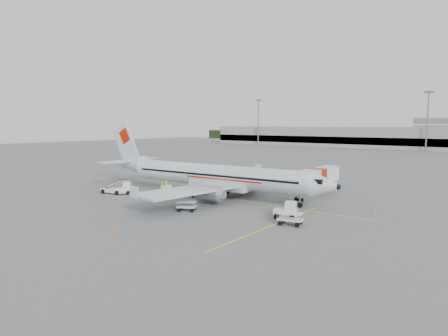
% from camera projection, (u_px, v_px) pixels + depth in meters
% --- Properties ---
extents(ground, '(360.00, 360.00, 0.00)m').
position_uv_depth(ground, '(215.00, 197.00, 51.79)').
color(ground, '#56595B').
extents(stripe_lead, '(44.00, 0.20, 0.01)m').
position_uv_depth(stripe_lead, '(215.00, 196.00, 51.79)').
color(stripe_lead, yellow).
rests_on(stripe_lead, ground).
extents(stripe_cross, '(0.20, 20.00, 0.01)m').
position_uv_depth(stripe_cross, '(272.00, 225.00, 36.93)').
color(stripe_cross, yellow).
rests_on(stripe_cross, ground).
extents(terminal_west, '(110.00, 22.00, 9.00)m').
position_uv_depth(terminal_west, '(325.00, 136.00, 177.21)').
color(terminal_west, gray).
rests_on(terminal_west, ground).
extents(treeline, '(300.00, 3.00, 6.00)m').
position_uv_depth(treeline, '(437.00, 139.00, 187.79)').
color(treeline, black).
rests_on(treeline, ground).
extents(mast_west, '(3.20, 1.20, 22.00)m').
position_uv_depth(mast_west, '(258.00, 123.00, 185.60)').
color(mast_west, slate).
rests_on(mast_west, ground).
extents(mast_center, '(3.20, 1.20, 22.00)m').
position_uv_depth(mast_center, '(427.00, 122.00, 139.38)').
color(mast_center, slate).
rests_on(mast_center, ground).
extents(aircraft, '(38.62, 31.41, 10.04)m').
position_uv_depth(aircraft, '(216.00, 161.00, 50.99)').
color(aircraft, silver).
rests_on(aircraft, ground).
extents(jet_bridge, '(2.78, 14.55, 3.82)m').
position_uv_depth(jet_bridge, '(317.00, 182.00, 52.31)').
color(jet_bridge, silver).
rests_on(jet_bridge, ground).
extents(belt_loader, '(5.18, 2.77, 2.66)m').
position_uv_depth(belt_loader, '(113.00, 184.00, 53.90)').
color(belt_loader, silver).
rests_on(belt_loader, ground).
extents(tug_fore, '(2.68, 2.04, 1.83)m').
position_uv_depth(tug_fore, '(285.00, 210.00, 39.59)').
color(tug_fore, silver).
rests_on(tug_fore, ground).
extents(tug_mid, '(2.16, 1.41, 1.57)m').
position_uv_depth(tug_mid, '(165.00, 191.00, 51.94)').
color(tug_mid, silver).
rests_on(tug_mid, ground).
extents(tug_aft, '(2.55, 2.50, 1.75)m').
position_uv_depth(tug_aft, '(123.00, 188.00, 53.55)').
color(tug_aft, silver).
rests_on(tug_aft, ground).
extents(cart_loaded_a, '(2.44, 1.72, 1.16)m').
position_uv_depth(cart_loaded_a, '(204.00, 194.00, 50.32)').
color(cart_loaded_a, silver).
rests_on(cart_loaded_a, ground).
extents(cart_loaded_b, '(2.16, 1.44, 1.06)m').
position_uv_depth(cart_loaded_b, '(191.00, 193.00, 51.85)').
color(cart_loaded_b, silver).
rests_on(cart_loaded_b, ground).
extents(cart_empty_a, '(2.53, 2.21, 1.14)m').
position_uv_depth(cart_empty_a, '(187.00, 206.00, 42.95)').
color(cart_empty_a, silver).
rests_on(cart_empty_a, ground).
extents(cart_empty_b, '(2.69, 1.95, 1.26)m').
position_uv_depth(cart_empty_b, '(290.00, 219.00, 36.98)').
color(cart_empty_b, silver).
rests_on(cart_empty_b, ground).
extents(cone_nose, '(0.39, 0.39, 0.64)m').
position_uv_depth(cone_nose, '(373.00, 209.00, 42.67)').
color(cone_nose, '#E35E0F').
rests_on(cone_nose, ground).
extents(cone_port, '(0.42, 0.42, 0.69)m').
position_uv_depth(cone_port, '(246.00, 179.00, 66.15)').
color(cone_port, '#E35E0F').
rests_on(cone_port, ground).
extents(cone_stbd, '(0.33, 0.33, 0.54)m').
position_uv_depth(cone_stbd, '(114.00, 228.00, 34.97)').
color(cone_stbd, '#E35E0F').
rests_on(cone_stbd, ground).
extents(crew_a, '(0.66, 0.49, 1.64)m').
position_uv_depth(crew_a, '(176.00, 193.00, 50.01)').
color(crew_a, '#BAFC20').
rests_on(crew_a, ground).
extents(crew_b, '(1.03, 0.93, 1.72)m').
position_uv_depth(crew_b, '(166.00, 187.00, 54.68)').
color(crew_b, '#BAFC20').
rests_on(crew_b, ground).
extents(crew_c, '(1.17, 1.32, 1.77)m').
position_uv_depth(crew_c, '(164.00, 195.00, 48.07)').
color(crew_c, '#BAFC20').
rests_on(crew_c, ground).
extents(crew_d, '(1.01, 0.48, 1.68)m').
position_uv_depth(crew_d, '(162.00, 189.00, 52.60)').
color(crew_d, '#BAFC20').
rests_on(crew_d, ground).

